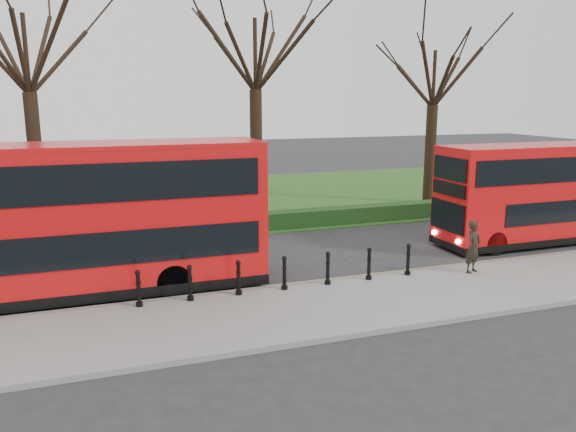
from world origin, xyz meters
name	(u,v)px	position (x,y,z in m)	size (l,w,h in m)	color
ground	(284,279)	(0.00, 0.00, 0.00)	(120.00, 120.00, 0.00)	#28282B
pavement	(319,308)	(0.00, -3.00, 0.07)	(60.00, 4.00, 0.15)	gray
kerb	(294,286)	(0.00, -1.00, 0.07)	(60.00, 0.25, 0.16)	slate
grass_verge	(199,201)	(0.00, 15.00, 0.03)	(60.00, 18.00, 0.06)	#27511B
hedge	(234,224)	(0.00, 6.80, 0.40)	(60.00, 0.90, 0.80)	black
yellow_line_outer	(291,285)	(0.00, -0.70, 0.01)	(60.00, 0.10, 0.01)	yellow
yellow_line_inner	(289,283)	(0.00, -0.50, 0.01)	(60.00, 0.10, 0.01)	yellow
tree_left	(25,44)	(-8.00, 10.00, 8.03)	(7.07, 7.07, 11.05)	black
tree_mid	(255,46)	(2.00, 10.00, 8.23)	(7.25, 7.25, 11.33)	black
tree_right	(434,72)	(12.00, 10.00, 7.19)	(6.34, 6.34, 9.91)	black
bollard_row	(284,273)	(-0.45, -1.35, 0.65)	(8.72, 0.15, 1.00)	black
bus_lead	(69,222)	(-6.46, 0.56, 2.29)	(11.44, 2.63, 4.55)	red
bus_rear	(553,193)	(12.02, 1.07, 2.02)	(10.10, 2.32, 4.02)	red
pedestrian	(473,247)	(6.00, -1.82, 1.03)	(0.64, 0.42, 1.75)	black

